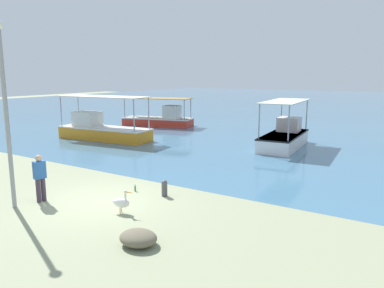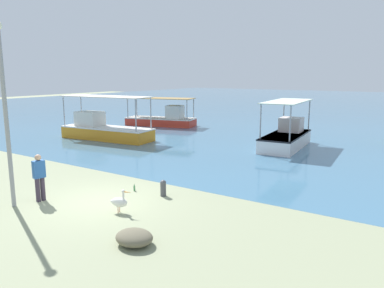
{
  "view_description": "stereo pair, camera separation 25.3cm",
  "coord_description": "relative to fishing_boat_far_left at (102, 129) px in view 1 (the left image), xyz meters",
  "views": [
    {
      "loc": [
        9.51,
        -8.89,
        4.46
      ],
      "look_at": [
        0.81,
        4.81,
        1.4
      ],
      "focal_mm": 35.0,
      "sensor_mm": 36.0,
      "label": 1
    },
    {
      "loc": [
        9.72,
        -8.75,
        4.46
      ],
      "look_at": [
        0.81,
        4.81,
        1.4
      ],
      "focal_mm": 35.0,
      "sensor_mm": 36.0,
      "label": 2
    }
  ],
  "objects": [
    {
      "name": "ground",
      "position": [
        9.34,
        -9.25,
        -0.71
      ],
      "size": [
        120.0,
        120.0,
        0.0
      ],
      "primitive_type": "plane",
      "color": "gray"
    },
    {
      "name": "harbor_water",
      "position": [
        9.34,
        38.75,
        -0.71
      ],
      "size": [
        110.0,
        90.0,
        0.0
      ],
      "primitive_type": "cube",
      "color": "teal",
      "rests_on": "ground"
    },
    {
      "name": "fishing_boat_far_left",
      "position": [
        0.0,
        0.0,
        0.0
      ],
      "size": [
        6.84,
        2.65,
        2.96
      ],
      "color": "orange",
      "rests_on": "harbor_water"
    },
    {
      "name": "fishing_boat_near_right",
      "position": [
        11.53,
        4.0,
        -0.03
      ],
      "size": [
        2.4,
        5.51,
        2.85
      ],
      "color": "white",
      "rests_on": "harbor_water"
    },
    {
      "name": "fishing_boat_center",
      "position": [
        -0.75,
        7.59,
        -0.08
      ],
      "size": [
        6.32,
        3.4,
        2.39
      ],
      "color": "red",
      "rests_on": "harbor_water"
    },
    {
      "name": "pelican",
      "position": [
        10.76,
        -9.65,
        -0.34
      ],
      "size": [
        0.8,
        0.4,
        0.8
      ],
      "color": "#E0997A",
      "rests_on": "ground"
    },
    {
      "name": "lamp_post",
      "position": [
        7.31,
        -11.18,
        2.69
      ],
      "size": [
        0.28,
        0.28,
        6.08
      ],
      "color": "gray",
      "rests_on": "ground"
    },
    {
      "name": "mooring_bollard",
      "position": [
        10.91,
        -7.52,
        -0.38
      ],
      "size": [
        0.22,
        0.22,
        0.61
      ],
      "color": "#47474C",
      "rests_on": "ground"
    },
    {
      "name": "fisherman_standing",
      "position": [
        7.59,
        -10.33,
        0.19
      ],
      "size": [
        0.3,
        0.44,
        1.69
      ],
      "color": "#3C3141",
      "rests_on": "ground"
    },
    {
      "name": "net_pile",
      "position": [
        12.72,
        -11.13,
        -0.51
      ],
      "size": [
        1.05,
        0.89,
        0.4
      ],
      "primitive_type": "ellipsoid",
      "color": "#67604B",
      "rests_on": "ground"
    },
    {
      "name": "glass_bottle",
      "position": [
        9.6,
        -7.65,
        -0.6
      ],
      "size": [
        0.07,
        0.07,
        0.27
      ],
      "color": "#3F7F4C",
      "rests_on": "ground"
    }
  ]
}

